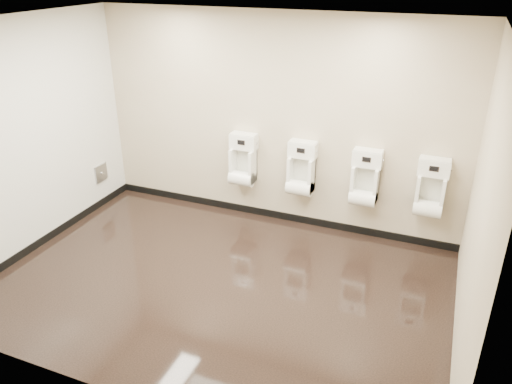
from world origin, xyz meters
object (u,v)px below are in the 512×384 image
access_panel (101,173)px  urinal_1 (301,172)px  urinal_0 (243,163)px  urinal_3 (430,192)px  urinal_2 (365,182)px

access_panel → urinal_1: size_ratio=0.36×
urinal_0 → urinal_3: size_ratio=1.00×
urinal_0 → urinal_1: same height
urinal_0 → urinal_1: (0.83, 0.00, 0.00)m
access_panel → urinal_1: (2.91, 0.43, 0.30)m
access_panel → urinal_0: urinal_0 is taller
urinal_3 → urinal_2: bearing=180.0°
access_panel → urinal_3: urinal_3 is taller
urinal_0 → urinal_2: bearing=0.0°
urinal_1 → urinal_2: 0.84m
urinal_2 → urinal_3: 0.78m
urinal_0 → urinal_3: (2.45, 0.00, 0.00)m
urinal_0 → urinal_2: (1.67, 0.00, 0.00)m
urinal_0 → urinal_2: 1.67m
access_panel → urinal_2: bearing=6.5°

